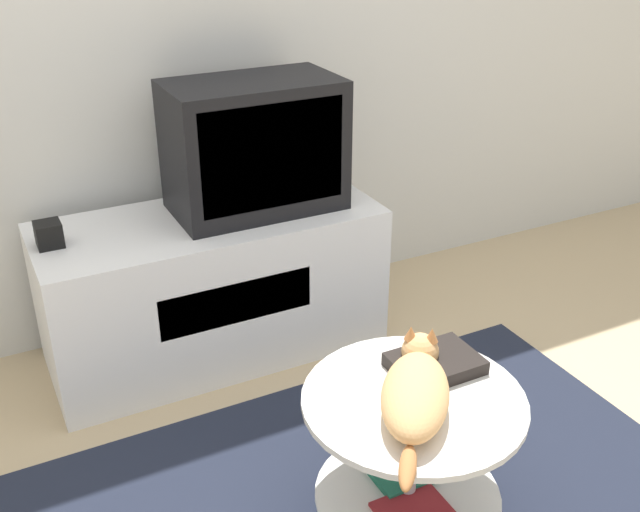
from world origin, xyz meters
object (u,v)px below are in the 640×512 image
at_px(tv, 255,146).
at_px(speaker, 49,234).
at_px(dvd_box, 435,363).
at_px(cat, 416,390).

relative_size(tv, speaker, 7.23).
xyz_separation_m(dvd_box, cat, (-0.14, -0.11, 0.03)).
bearing_deg(cat, dvd_box, -13.65).
bearing_deg(speaker, tv, -0.33).
distance_m(tv, cat, 1.18).
xyz_separation_m(tv, cat, (-0.05, -1.14, -0.29)).
distance_m(dvd_box, cat, 0.18).
height_order(tv, dvd_box, tv).
distance_m(speaker, cat, 1.34).
relative_size(dvd_box, cat, 0.51).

